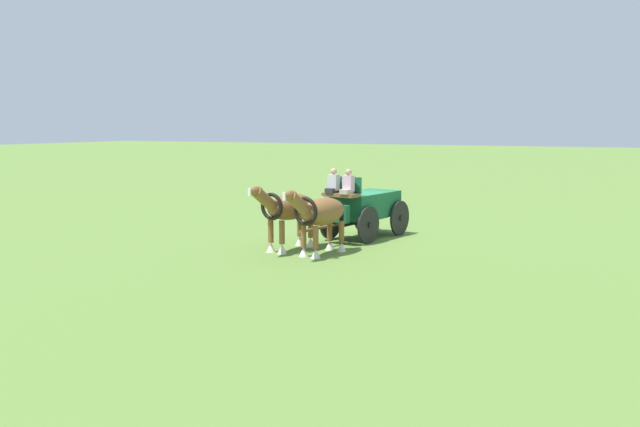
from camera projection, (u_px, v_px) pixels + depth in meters
ground_plane at (366, 237)px, 24.69m from camera, size 220.00×220.00×0.00m
show_wagon at (363, 206)px, 24.39m from camera, size 5.77×2.29×2.61m
draft_horse_near at (320, 214)px, 21.17m from camera, size 3.04×1.22×2.17m
draft_horse_off at (288, 209)px, 21.93m from camera, size 3.18×1.23×2.23m
sponsor_banner at (346, 205)px, 29.95m from camera, size 3.09×0.94×1.10m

